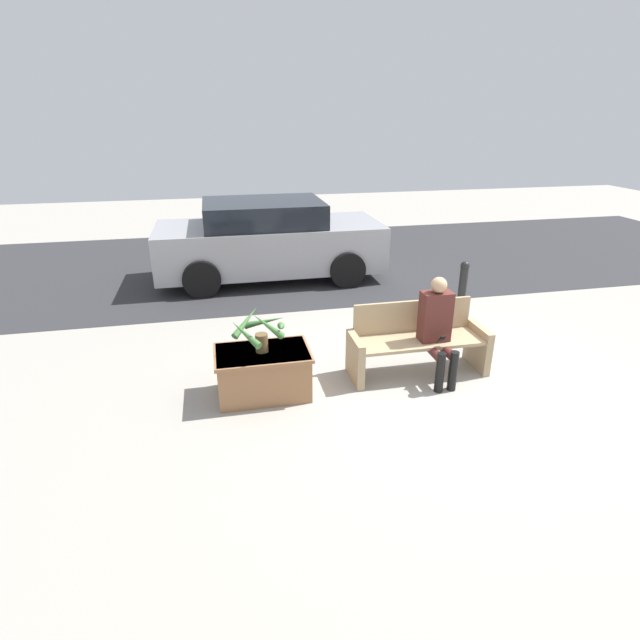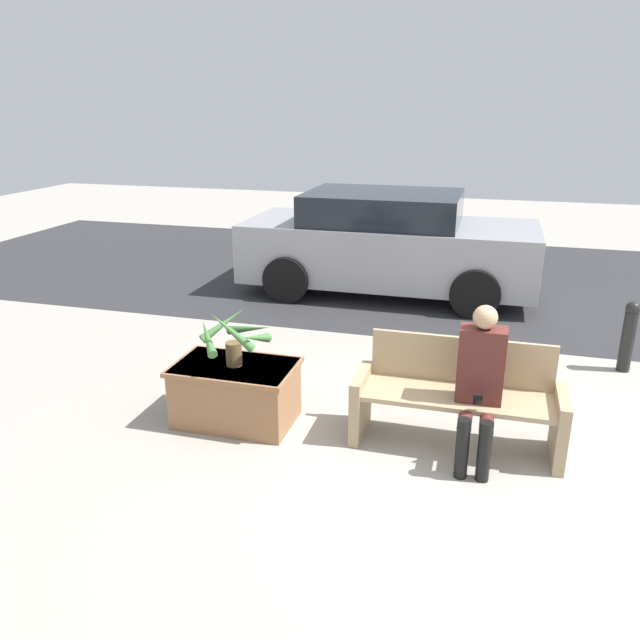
{
  "view_description": "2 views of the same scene",
  "coord_description": "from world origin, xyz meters",
  "px_view_note": "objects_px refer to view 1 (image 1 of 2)",
  "views": [
    {
      "loc": [
        -2.64,
        -4.97,
        3.05
      ],
      "look_at": [
        -1.48,
        0.47,
        0.73
      ],
      "focal_mm": 28.0,
      "sensor_mm": 36.0,
      "label": 1
    },
    {
      "loc": [
        -0.12,
        -4.56,
        2.75
      ],
      "look_at": [
        -1.56,
        0.58,
        0.88
      ],
      "focal_mm": 35.0,
      "sensor_mm": 36.0,
      "label": 2
    }
  ],
  "objects_px": {
    "bench": "(417,341)",
    "bollard_post": "(463,283)",
    "planter_box": "(263,371)",
    "potted_plant": "(261,329)",
    "parked_car": "(269,240)",
    "person_seated": "(438,326)"
  },
  "relations": [
    {
      "from": "person_seated",
      "to": "parked_car",
      "type": "height_order",
      "value": "parked_car"
    },
    {
      "from": "person_seated",
      "to": "parked_car",
      "type": "relative_size",
      "value": 0.3
    },
    {
      "from": "bench",
      "to": "potted_plant",
      "type": "distance_m",
      "value": 1.99
    },
    {
      "from": "bench",
      "to": "person_seated",
      "type": "bearing_deg",
      "value": -49.42
    },
    {
      "from": "planter_box",
      "to": "bench",
      "type": "bearing_deg",
      "value": 4.55
    },
    {
      "from": "planter_box",
      "to": "potted_plant",
      "type": "height_order",
      "value": "potted_plant"
    },
    {
      "from": "bench",
      "to": "parked_car",
      "type": "bearing_deg",
      "value": 107.43
    },
    {
      "from": "parked_car",
      "to": "bollard_post",
      "type": "relative_size",
      "value": 5.47
    },
    {
      "from": "person_seated",
      "to": "parked_car",
      "type": "bearing_deg",
      "value": 108.63
    },
    {
      "from": "person_seated",
      "to": "potted_plant",
      "type": "height_order",
      "value": "person_seated"
    },
    {
      "from": "person_seated",
      "to": "potted_plant",
      "type": "xyz_separation_m",
      "value": [
        -2.1,
        0.04,
        0.13
      ]
    },
    {
      "from": "bench",
      "to": "bollard_post",
      "type": "distance_m",
      "value": 2.61
    },
    {
      "from": "potted_plant",
      "to": "parked_car",
      "type": "distance_m",
      "value": 4.46
    },
    {
      "from": "planter_box",
      "to": "potted_plant",
      "type": "xyz_separation_m",
      "value": [
        0.0,
        0.01,
        0.52
      ]
    },
    {
      "from": "potted_plant",
      "to": "bollard_post",
      "type": "relative_size",
      "value": 0.87
    },
    {
      "from": "bench",
      "to": "person_seated",
      "type": "distance_m",
      "value": 0.37
    },
    {
      "from": "planter_box",
      "to": "potted_plant",
      "type": "distance_m",
      "value": 0.52
    },
    {
      "from": "potted_plant",
      "to": "bollard_post",
      "type": "bearing_deg",
      "value": 31.13
    },
    {
      "from": "potted_plant",
      "to": "planter_box",
      "type": "bearing_deg",
      "value": -97.26
    },
    {
      "from": "bench",
      "to": "potted_plant",
      "type": "bearing_deg",
      "value": -175.68
    },
    {
      "from": "bollard_post",
      "to": "person_seated",
      "type": "bearing_deg",
      "value": -123.89
    },
    {
      "from": "bench",
      "to": "person_seated",
      "type": "xyz_separation_m",
      "value": [
        0.16,
        -0.19,
        0.28
      ]
    }
  ]
}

